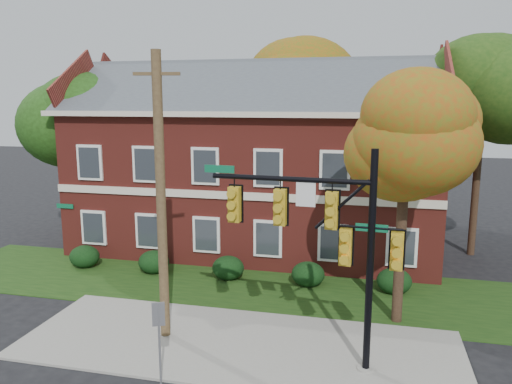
% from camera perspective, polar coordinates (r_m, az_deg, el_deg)
% --- Properties ---
extents(ground, '(120.00, 120.00, 0.00)m').
position_cam_1_polar(ground, '(15.83, -3.08, -18.77)').
color(ground, black).
rests_on(ground, ground).
extents(sidewalk, '(14.00, 5.00, 0.08)m').
position_cam_1_polar(sidewalk, '(16.66, -2.08, -17.03)').
color(sidewalk, gray).
rests_on(sidewalk, ground).
extents(grass_strip, '(30.00, 6.00, 0.04)m').
position_cam_1_polar(grass_strip, '(21.10, 1.57, -10.97)').
color(grass_strip, '#193811').
rests_on(grass_strip, ground).
extents(apartment_building, '(18.80, 8.80, 9.74)m').
position_cam_1_polar(apartment_building, '(26.04, -0.03, 4.41)').
color(apartment_building, maroon).
rests_on(apartment_building, ground).
extents(hedge_far_left, '(1.40, 1.26, 1.05)m').
position_cam_1_polar(hedge_far_left, '(24.84, -19.01, -6.99)').
color(hedge_far_left, black).
rests_on(hedge_far_left, ground).
extents(hedge_left, '(1.40, 1.26, 1.05)m').
position_cam_1_polar(hedge_left, '(23.21, -11.60, -7.84)').
color(hedge_left, black).
rests_on(hedge_left, ground).
extents(hedge_center, '(1.40, 1.26, 1.05)m').
position_cam_1_polar(hedge_center, '(22.02, -3.21, -8.65)').
color(hedge_center, black).
rests_on(hedge_center, ground).
extents(hedge_right, '(1.40, 1.26, 1.05)m').
position_cam_1_polar(hedge_right, '(21.34, 5.96, -9.32)').
color(hedge_right, black).
rests_on(hedge_right, ground).
extents(hedge_far_right, '(1.40, 1.26, 1.05)m').
position_cam_1_polar(hedge_far_right, '(21.23, 15.51, -9.77)').
color(hedge_far_right, black).
rests_on(hedge_far_right, ground).
extents(tree_near_right, '(4.50, 4.25, 8.58)m').
position_cam_1_polar(tree_near_right, '(17.19, 17.60, 6.45)').
color(tree_near_right, black).
rests_on(tree_near_right, ground).
extents(tree_left_rear, '(5.40, 5.10, 8.88)m').
position_cam_1_polar(tree_left_rear, '(28.76, -19.99, 7.74)').
color(tree_left_rear, black).
rests_on(tree_left_rear, ground).
extents(tree_right_rear, '(6.30, 5.95, 10.62)m').
position_cam_1_polar(tree_right_rear, '(26.61, 25.32, 10.32)').
color(tree_right_rear, black).
rests_on(tree_right_rear, ground).
extents(tree_far_rear, '(6.84, 6.46, 11.52)m').
position_cam_1_polar(tree_far_rear, '(33.38, 5.43, 12.31)').
color(tree_far_rear, black).
rests_on(tree_far_rear, ground).
extents(traffic_signal, '(5.78, 0.66, 6.46)m').
position_cam_1_polar(traffic_signal, '(14.19, 8.35, -4.84)').
color(traffic_signal, gray).
rests_on(traffic_signal, ground).
extents(utility_pole, '(1.43, 0.36, 9.23)m').
position_cam_1_polar(utility_pole, '(15.98, -10.81, -0.72)').
color(utility_pole, '#493622').
rests_on(utility_pole, ground).
extents(sign_post, '(0.33, 0.18, 2.38)m').
position_cam_1_polar(sign_post, '(14.24, -11.03, -15.14)').
color(sign_post, slate).
rests_on(sign_post, ground).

